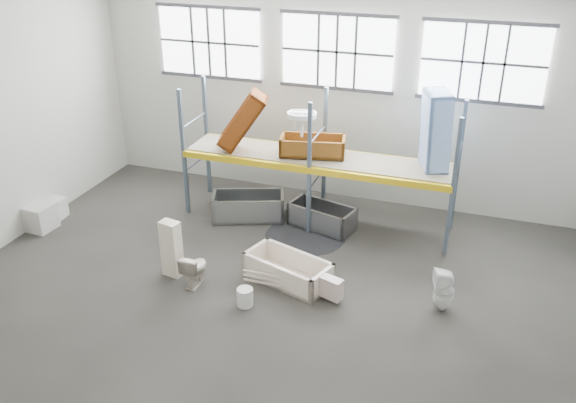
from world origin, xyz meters
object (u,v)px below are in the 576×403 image
at_px(bathtub_beige, 288,269).
at_px(carton_near, 38,217).
at_px(toilet_beige, 195,268).
at_px(bucket, 245,297).
at_px(steel_tub_right, 322,216).
at_px(blue_tub_upright, 435,132).
at_px(toilet_white, 444,290).
at_px(cistern_tall, 172,249).
at_px(rust_tub_flat, 313,146).
at_px(steel_tub_left, 248,206).

height_order(bathtub_beige, carton_near, carton_near).
distance_m(toilet_beige, bucket, 1.25).
bearing_deg(carton_near, steel_tub_right, 19.40).
bearing_deg(carton_near, toilet_beige, -11.28).
xyz_separation_m(toilet_beige, carton_near, (-4.36, 0.87, -0.04)).
relative_size(blue_tub_upright, bucket, 4.86).
bearing_deg(steel_tub_right, bucket, -98.34).
bearing_deg(blue_tub_upright, toilet_beige, -138.59).
height_order(toilet_white, steel_tub_right, toilet_white).
bearing_deg(toilet_white, carton_near, -108.96).
height_order(toilet_beige, cistern_tall, cistern_tall).
bearing_deg(cistern_tall, bathtub_beige, 25.18).
xyz_separation_m(rust_tub_flat, carton_near, (-5.69, -2.44, -1.53)).
height_order(steel_tub_left, bucket, steel_tub_left).
distance_m(cistern_tall, blue_tub_upright, 5.87).
bearing_deg(carton_near, bathtub_beige, -1.86).
xyz_separation_m(toilet_beige, blue_tub_upright, (3.93, 3.47, 2.06)).
bearing_deg(blue_tub_upright, bathtub_beige, -129.05).
bearing_deg(steel_tub_right, toilet_beige, -119.31).
xyz_separation_m(toilet_white, bucket, (-3.42, -1.05, -0.23)).
bearing_deg(cistern_tall, bucket, -4.20).
height_order(cistern_tall, carton_near, cistern_tall).
height_order(cistern_tall, rust_tub_flat, rust_tub_flat).
xyz_separation_m(bathtub_beige, bucket, (-0.47, -1.03, -0.07)).
relative_size(cistern_tall, carton_near, 1.72).
relative_size(bathtub_beige, steel_tub_right, 1.15).
xyz_separation_m(steel_tub_left, carton_near, (-4.29, -2.00, -0.01)).
bearing_deg(carton_near, cistern_tall, -10.80).
xyz_separation_m(steel_tub_left, rust_tub_flat, (1.40, 0.44, 1.52)).
bearing_deg(toilet_beige, blue_tub_upright, -137.90).
xyz_separation_m(bathtub_beige, toilet_beige, (-1.67, -0.67, 0.08)).
bearing_deg(blue_tub_upright, cistern_tall, -143.47).
bearing_deg(rust_tub_flat, bathtub_beige, -82.87).
distance_m(steel_tub_right, carton_near, 6.40).
relative_size(bathtub_beige, toilet_beige, 2.54).
bearing_deg(carton_near, bucket, -12.45).
xyz_separation_m(rust_tub_flat, blue_tub_upright, (2.60, 0.16, 0.57)).
relative_size(cistern_tall, steel_tub_right, 0.80).
bearing_deg(bathtub_beige, toilet_beige, -139.40).
bearing_deg(toilet_beige, carton_near, -10.59).
distance_m(bathtub_beige, toilet_beige, 1.80).
bearing_deg(carton_near, blue_tub_upright, 17.41).
distance_m(toilet_white, bucket, 3.59).
relative_size(steel_tub_right, rust_tub_flat, 1.03).
xyz_separation_m(blue_tub_upright, bucket, (-2.74, -3.82, -2.22)).
bearing_deg(steel_tub_right, steel_tub_left, -175.83).
bearing_deg(toilet_white, bathtub_beige, -107.46).
relative_size(toilet_white, bucket, 2.35).
distance_m(steel_tub_left, blue_tub_upright, 4.55).
bearing_deg(toilet_white, cistern_tall, -101.77).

